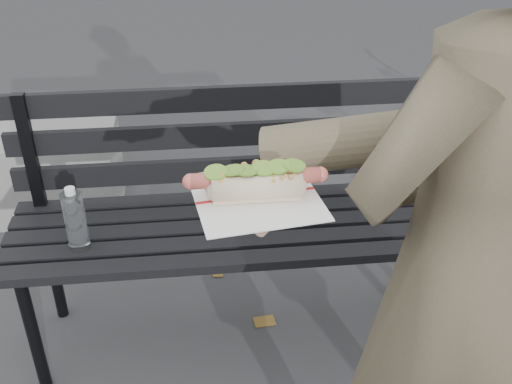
% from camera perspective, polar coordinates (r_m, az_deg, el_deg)
% --- Properties ---
extents(park_bench, '(1.50, 0.44, 0.88)m').
position_cam_1_polar(park_bench, '(1.98, -1.97, -0.87)').
color(park_bench, black).
rests_on(park_bench, ground).
extents(person, '(0.72, 0.61, 1.67)m').
position_cam_1_polar(person, '(1.24, 19.15, -7.18)').
color(person, '#4D4633').
rests_on(person, ground).
extents(held_hotdog, '(0.64, 0.30, 0.20)m').
position_cam_1_polar(held_hotdog, '(1.00, 11.11, 3.98)').
color(held_hotdog, '#4D4633').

